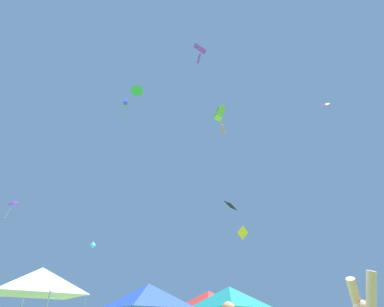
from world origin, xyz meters
TOP-DOWN VIEW (x-y plane):
  - canopy_tent_blue at (-3.45, 6.31)m, footprint 2.69×2.69m
  - canopy_tent_teal at (-0.23, 9.16)m, footprint 2.85×2.85m
  - canopy_tent_red at (-1.41, 13.73)m, footprint 3.11×3.11m
  - canopy_tent_white at (-8.45, 6.93)m, footprint 3.41×3.41m
  - kite_green_delta at (-9.68, 17.89)m, footprint 1.78×1.73m
  - kite_yellow_diamond at (1.65, 19.98)m, footprint 0.78×0.79m
  - kite_cyan_diamond at (-16.71, 28.89)m, footprint 0.68×0.62m
  - kite_purple_delta at (-17.48, 14.37)m, footprint 0.82×0.63m
  - kite_purple_diamond at (-1.09, 4.97)m, footprint 0.99×0.97m
  - kite_blue_box at (-12.11, 20.65)m, footprint 0.89×1.09m
  - kite_magenta_delta at (12.17, 18.70)m, footprint 1.10×1.01m
  - kite_black_diamond at (0.68, 17.54)m, footprint 0.94×0.80m
  - kite_lime_box at (-0.26, 4.24)m, footprint 0.58×0.51m

SIDE VIEW (x-z plane):
  - canopy_tent_blue at x=-3.45m, z-range 1.00..3.88m
  - canopy_tent_teal at x=-0.23m, z-range 1.06..4.11m
  - canopy_tent_red at x=-1.41m, z-range 1.16..4.48m
  - canopy_tent_white at x=-8.45m, z-range 1.28..4.93m
  - kite_yellow_diamond at x=1.65m, z-range 8.28..9.13m
  - kite_lime_box at x=-0.26m, z-range 8.74..10.48m
  - kite_purple_delta at x=-17.48m, z-range 9.23..10.85m
  - kite_cyan_diamond at x=-16.71m, z-range 9.85..10.60m
  - kite_black_diamond at x=0.68m, z-range 10.06..10.85m
  - kite_purple_diamond at x=-1.09m, z-range 14.33..16.42m
  - kite_magenta_delta at x=12.17m, z-range 22.14..22.89m
  - kite_green_delta at x=-9.68m, z-range 25.62..26.41m
  - kite_blue_box at x=-12.11m, z-range 25.47..28.43m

